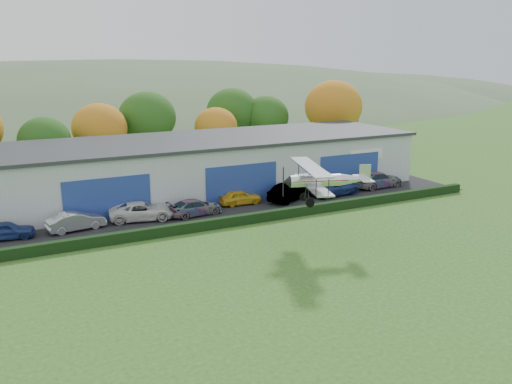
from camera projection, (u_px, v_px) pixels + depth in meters
name	position (u px, v px, depth m)	size (l,w,h in m)	color
ground	(336.00, 316.00, 27.29)	(300.00, 300.00, 0.00)	#2B561B
apron	(226.00, 208.00, 46.77)	(48.00, 9.00, 0.05)	black
hedge	(250.00, 218.00, 42.52)	(46.00, 0.60, 0.80)	black
hangar	(216.00, 163.00, 53.03)	(40.60, 12.60, 5.30)	#B2B7BC
tree_belt	(141.00, 123.00, 61.44)	(75.70, 13.22, 10.12)	#3D2614
distant_hills	(35.00, 152.00, 149.77)	(430.00, 196.00, 56.00)	#4C6642
car_0	(6.00, 230.00, 38.55)	(1.59, 3.94, 1.34)	navy
car_1	(76.00, 221.00, 40.62)	(1.53, 4.38, 1.44)	silver
car_2	(142.00, 211.00, 43.20)	(2.44, 5.30, 1.47)	silver
car_3	(195.00, 207.00, 44.52)	(1.89, 4.65, 1.35)	gray
car_4	(240.00, 197.00, 47.75)	(1.56, 3.89, 1.32)	gold
car_5	(290.00, 192.00, 49.01)	(1.71, 4.92, 1.62)	gray
car_6	(334.00, 187.00, 51.10)	(2.46, 5.34, 1.48)	navy
car_7	(378.00, 180.00, 54.07)	(2.25, 5.54, 1.61)	gray
biplane	(323.00, 179.00, 37.03)	(6.41, 7.24, 2.72)	silver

